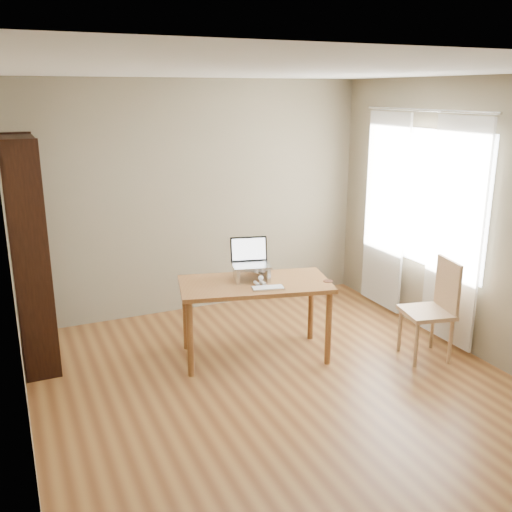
{
  "coord_description": "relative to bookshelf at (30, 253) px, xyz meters",
  "views": [
    {
      "loc": [
        -2.0,
        -3.81,
        2.46
      ],
      "look_at": [
        0.06,
        0.76,
        1.01
      ],
      "focal_mm": 40.0,
      "sensor_mm": 36.0,
      "label": 1
    }
  ],
  "objects": [
    {
      "name": "laptop_stand",
      "position": [
        1.89,
        -0.69,
        -0.22
      ],
      "size": [
        0.32,
        0.25,
        0.13
      ],
      "rotation": [
        0.0,
        0.0,
        -0.23
      ],
      "color": "silver",
      "rests_on": "desk"
    },
    {
      "name": "keyboard",
      "position": [
        1.92,
        -0.99,
        -0.29
      ],
      "size": [
        0.31,
        0.19,
        0.02
      ],
      "rotation": [
        0.0,
        0.0,
        -0.23
      ],
      "color": "silver",
      "rests_on": "desk"
    },
    {
      "name": "room",
      "position": [
        1.86,
        -1.54,
        0.25
      ],
      "size": [
        4.04,
        4.54,
        2.64
      ],
      "color": "brown",
      "rests_on": "ground"
    },
    {
      "name": "laptop",
      "position": [
        1.89,
        -0.63,
        -0.11
      ],
      "size": [
        0.4,
        0.37,
        0.25
      ],
      "rotation": [
        0.0,
        0.0,
        -0.23
      ],
      "color": "silver",
      "rests_on": "laptop_stand"
    },
    {
      "name": "bookshelf",
      "position": [
        0.0,
        0.0,
        0.0
      ],
      "size": [
        0.3,
        0.9,
        2.1
      ],
      "color": "black",
      "rests_on": "ground"
    },
    {
      "name": "desk",
      "position": [
        1.89,
        -0.77,
        -0.4
      ],
      "size": [
        1.52,
        1.0,
        0.75
      ],
      "rotation": [
        0.0,
        0.0,
        -0.23
      ],
      "color": "brown",
      "rests_on": "ground"
    },
    {
      "name": "chair",
      "position": [
        3.43,
        -1.46,
        -0.53
      ],
      "size": [
        0.51,
        0.51,
        0.96
      ],
      "rotation": [
        0.0,
        0.0,
        -0.22
      ],
      "color": "tan",
      "rests_on": "ground"
    },
    {
      "name": "cat",
      "position": [
        1.91,
        -0.66,
        -0.23
      ],
      "size": [
        0.25,
        0.49,
        0.16
      ],
      "rotation": [
        0.0,
        0.0,
        -0.06
      ],
      "color": "#433D34",
      "rests_on": "desk"
    },
    {
      "name": "curtains",
      "position": [
        3.75,
        -0.75,
        0.12
      ],
      "size": [
        0.03,
        1.9,
        2.25
      ],
      "color": "white",
      "rests_on": "ground"
    },
    {
      "name": "coaster",
      "position": [
        2.52,
        -1.03,
        -0.3
      ],
      "size": [
        0.09,
        0.09,
        0.01
      ],
      "primitive_type": "cylinder",
      "color": "#512E1B",
      "rests_on": "desk"
    }
  ]
}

